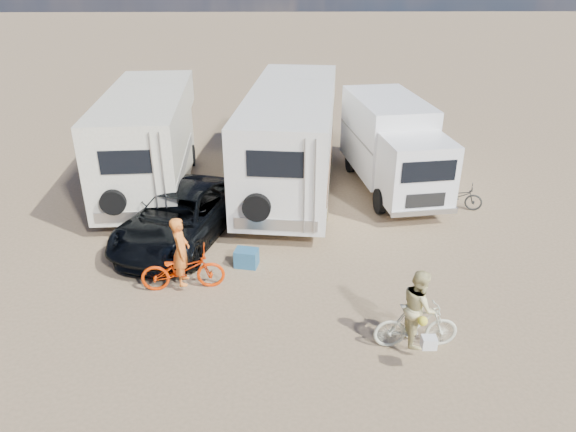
{
  "coord_description": "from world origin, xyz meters",
  "views": [
    {
      "loc": [
        -0.29,
        -10.26,
        7.48
      ],
      "look_at": [
        -0.07,
        2.25,
        1.3
      ],
      "focal_mm": 33.35,
      "sensor_mm": 36.0,
      "label": 1
    }
  ],
  "objects_px": {
    "box_truck": "(394,148)",
    "bike_man": "(183,270)",
    "bike_woman": "(416,326)",
    "cooler": "(246,258)",
    "dark_suv": "(181,216)",
    "crate": "(322,214)",
    "rider_man": "(181,257)",
    "rv_left": "(149,143)",
    "rv_main": "(291,141)",
    "rider_woman": "(418,314)",
    "bike_parked": "(457,196)"
  },
  "relations": [
    {
      "from": "box_truck",
      "to": "bike_man",
      "type": "relative_size",
      "value": 2.97
    },
    {
      "from": "rv_main",
      "to": "rv_left",
      "type": "distance_m",
      "value": 4.82
    },
    {
      "from": "bike_woman",
      "to": "bike_parked",
      "type": "relative_size",
      "value": 1.09
    },
    {
      "from": "rv_main",
      "to": "rider_man",
      "type": "height_order",
      "value": "rv_main"
    },
    {
      "from": "rv_main",
      "to": "cooler",
      "type": "relative_size",
      "value": 14.92
    },
    {
      "from": "rider_woman",
      "to": "bike_parked",
      "type": "height_order",
      "value": "rider_woman"
    },
    {
      "from": "box_truck",
      "to": "bike_parked",
      "type": "distance_m",
      "value": 2.66
    },
    {
      "from": "rv_left",
      "to": "bike_parked",
      "type": "xyz_separation_m",
      "value": [
        10.14,
        -1.75,
        -1.25
      ]
    },
    {
      "from": "cooler",
      "to": "crate",
      "type": "xyz_separation_m",
      "value": [
        2.19,
        2.76,
        -0.07
      ]
    },
    {
      "from": "bike_woman",
      "to": "rider_man",
      "type": "height_order",
      "value": "rider_man"
    },
    {
      "from": "bike_woman",
      "to": "rider_woman",
      "type": "bearing_deg",
      "value": -0.0
    },
    {
      "from": "box_truck",
      "to": "bike_parked",
      "type": "xyz_separation_m",
      "value": [
        1.82,
        -1.61,
        -1.08
      ]
    },
    {
      "from": "dark_suv",
      "to": "bike_man",
      "type": "height_order",
      "value": "dark_suv"
    },
    {
      "from": "bike_woman",
      "to": "bike_parked",
      "type": "distance_m",
      "value": 7.38
    },
    {
      "from": "bike_parked",
      "to": "rider_woman",
      "type": "bearing_deg",
      "value": 175.78
    },
    {
      "from": "bike_woman",
      "to": "rider_woman",
      "type": "relative_size",
      "value": 1.06
    },
    {
      "from": "bike_man",
      "to": "bike_woman",
      "type": "bearing_deg",
      "value": -119.84
    },
    {
      "from": "crate",
      "to": "rv_left",
      "type": "bearing_deg",
      "value": 156.78
    },
    {
      "from": "bike_man",
      "to": "crate",
      "type": "bearing_deg",
      "value": -50.34
    },
    {
      "from": "box_truck",
      "to": "bike_man",
      "type": "bearing_deg",
      "value": -143.53
    },
    {
      "from": "rv_left",
      "to": "bike_man",
      "type": "height_order",
      "value": "rv_left"
    },
    {
      "from": "rv_main",
      "to": "bike_woman",
      "type": "xyz_separation_m",
      "value": [
        2.41,
        -8.58,
        -1.18
      ]
    },
    {
      "from": "bike_man",
      "to": "bike_woman",
      "type": "xyz_separation_m",
      "value": [
        5.19,
        -2.28,
        -0.0
      ]
    },
    {
      "from": "dark_suv",
      "to": "rider_man",
      "type": "height_order",
      "value": "rider_man"
    },
    {
      "from": "rv_left",
      "to": "dark_suv",
      "type": "bearing_deg",
      "value": -70.21
    },
    {
      "from": "bike_woman",
      "to": "cooler",
      "type": "distance_m",
      "value": 4.97
    },
    {
      "from": "rv_left",
      "to": "rider_woman",
      "type": "bearing_deg",
      "value": -53.34
    },
    {
      "from": "dark_suv",
      "to": "bike_woman",
      "type": "xyz_separation_m",
      "value": [
        5.64,
        -4.85,
        -0.19
      ]
    },
    {
      "from": "rider_man",
      "to": "cooler",
      "type": "relative_size",
      "value": 2.96
    },
    {
      "from": "bike_man",
      "to": "box_truck",
      "type": "bearing_deg",
      "value": -51.92
    },
    {
      "from": "cooler",
      "to": "rv_main",
      "type": "bearing_deg",
      "value": 88.48
    },
    {
      "from": "bike_man",
      "to": "cooler",
      "type": "relative_size",
      "value": 3.42
    },
    {
      "from": "bike_woman",
      "to": "bike_parked",
      "type": "bearing_deg",
      "value": -24.46
    },
    {
      "from": "dark_suv",
      "to": "bike_woman",
      "type": "height_order",
      "value": "dark_suv"
    },
    {
      "from": "dark_suv",
      "to": "rider_woman",
      "type": "bearing_deg",
      "value": -23.11
    },
    {
      "from": "dark_suv",
      "to": "bike_man",
      "type": "xyz_separation_m",
      "value": [
        0.44,
        -2.57,
        -0.19
      ]
    },
    {
      "from": "rv_main",
      "to": "bike_woman",
      "type": "distance_m",
      "value": 8.99
    },
    {
      "from": "rv_left",
      "to": "bike_parked",
      "type": "bearing_deg",
      "value": -13.43
    },
    {
      "from": "dark_suv",
      "to": "crate",
      "type": "xyz_separation_m",
      "value": [
        4.13,
        1.22,
        -0.56
      ]
    },
    {
      "from": "bike_man",
      "to": "cooler",
      "type": "height_order",
      "value": "bike_man"
    },
    {
      "from": "rv_main",
      "to": "rider_man",
      "type": "relative_size",
      "value": 5.04
    },
    {
      "from": "rider_man",
      "to": "rider_woman",
      "type": "xyz_separation_m",
      "value": [
        5.19,
        -2.28,
        -0.04
      ]
    },
    {
      "from": "box_truck",
      "to": "crate",
      "type": "bearing_deg",
      "value": -145.94
    },
    {
      "from": "bike_parked",
      "to": "bike_woman",
      "type": "bearing_deg",
      "value": 175.78
    },
    {
      "from": "box_truck",
      "to": "cooler",
      "type": "relative_size",
      "value": 10.16
    },
    {
      "from": "bike_woman",
      "to": "bike_parked",
      "type": "xyz_separation_m",
      "value": [
        2.91,
        6.78,
        -0.11
      ]
    },
    {
      "from": "rv_main",
      "to": "box_truck",
      "type": "relative_size",
      "value": 1.47
    },
    {
      "from": "box_truck",
      "to": "dark_suv",
      "type": "distance_m",
      "value": 7.64
    },
    {
      "from": "box_truck",
      "to": "dark_suv",
      "type": "relative_size",
      "value": 1.16
    },
    {
      "from": "rv_main",
      "to": "bike_parked",
      "type": "xyz_separation_m",
      "value": [
        5.32,
        -1.8,
        -1.28
      ]
    }
  ]
}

